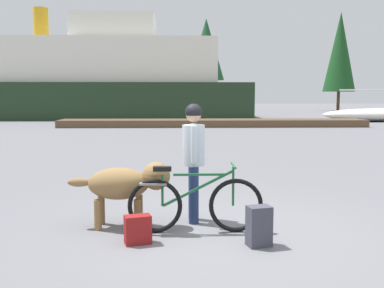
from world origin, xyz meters
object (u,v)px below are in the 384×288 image
Objects in this scene: ferry_boat at (84,81)px; backpack at (259,226)px; person_cyclist at (194,151)px; dog at (126,184)px; bicycle at (194,204)px; handbag_pannier at (138,230)px.

backpack is at bearing -74.71° from ferry_boat.
dog is at bearing -166.17° from person_cyclist.
person_cyclist is 29.46m from ferry_boat.
bicycle is 1.06× the size of person_cyclist.
ferry_boat reaches higher than handbag_pannier.
dog is at bearing -77.46° from ferry_boat.
backpack is at bearing -26.81° from dog.
ferry_boat reaches higher than dog.
person_cyclist is 4.79× the size of handbag_pannier.
person_cyclist reaches higher than backpack.
ferry_boat is at bearing 105.29° from backpack.
handbag_pannier is at bearing -148.93° from bicycle.
bicycle is at bearing -90.59° from person_cyclist.
handbag_pannier is at bearing -77.35° from ferry_boat.
bicycle is at bearing 31.07° from handbag_pannier.
bicycle is 0.86m from handbag_pannier.
bicycle is 1.28× the size of dog.
person_cyclist is 1.47m from handbag_pannier.
dog reaches higher than backpack.
ferry_boat is (-8.08, 29.56, 2.61)m from backpack.
dog is 2.87× the size of backpack.
bicycle reaches higher than dog.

